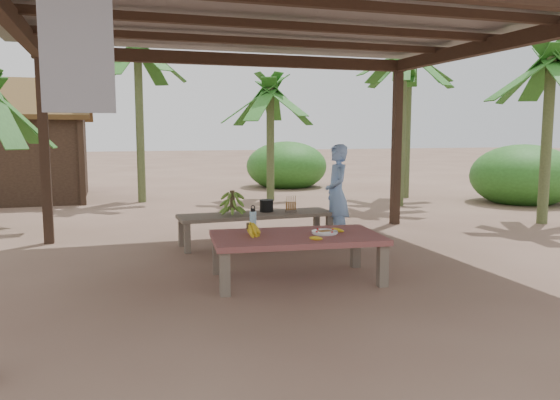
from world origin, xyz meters
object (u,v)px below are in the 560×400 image
object	(u,v)px
water_flask	(253,220)
woman	(337,194)
cooking_pot	(267,206)
bench	(256,217)
work_table	(297,241)
plate	(325,232)
ripe_banana_bunch	(248,229)

from	to	relation	value
water_flask	woman	bearing A→B (deg)	40.51
cooking_pot	bench	bearing A→B (deg)	-148.04
work_table	plate	world-z (taller)	plate
ripe_banana_bunch	cooking_pot	distance (m)	2.11
work_table	water_flask	world-z (taller)	water_flask
work_table	woman	size ratio (longest dim) A/B	1.33
plate	woman	xyz separation A→B (m)	(0.92, 1.80, 0.19)
water_flask	cooking_pot	size ratio (longest dim) A/B	1.47
ripe_banana_bunch	cooking_pot	world-z (taller)	ripe_banana_bunch
plate	cooking_pot	distance (m)	2.10
water_flask	woman	xyz separation A→B (m)	(1.61, 1.38, 0.09)
bench	cooking_pot	bearing A→B (deg)	29.77
water_flask	bench	bearing A→B (deg)	73.73
work_table	woman	xyz separation A→B (m)	(1.23, 1.76, 0.28)
cooking_pot	ripe_banana_bunch	bearing A→B (deg)	-111.41
ripe_banana_bunch	woman	world-z (taller)	woman
plate	bench	bearing A→B (deg)	96.78
ripe_banana_bunch	cooking_pot	xyz separation A→B (m)	(0.77, 1.97, -0.04)
work_table	woman	bearing A→B (deg)	60.98
water_flask	woman	distance (m)	2.12
work_table	plate	bearing A→B (deg)	-2.30
ripe_banana_bunch	cooking_pot	bearing A→B (deg)	68.59
work_table	water_flask	bearing A→B (deg)	140.78
woman	water_flask	bearing A→B (deg)	-40.05
plate	water_flask	bearing A→B (deg)	148.23
work_table	bench	xyz separation A→B (m)	(0.07, 1.95, -0.04)
bench	plate	world-z (taller)	plate
bench	ripe_banana_bunch	bearing A→B (deg)	-109.82
bench	plate	xyz separation A→B (m)	(0.24, -1.99, 0.12)
work_table	bench	bearing A→B (deg)	93.73
woman	plate	bearing A→B (deg)	-17.52
work_table	bench	distance (m)	1.95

